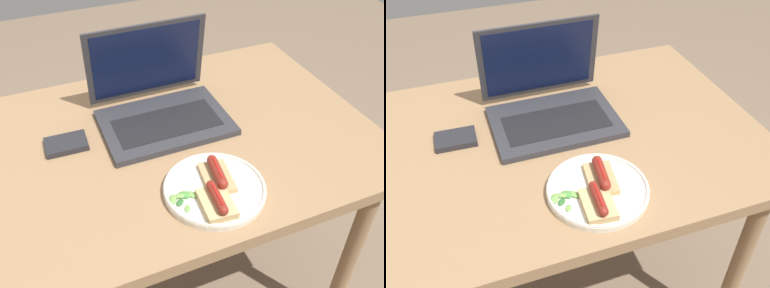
{
  "view_description": "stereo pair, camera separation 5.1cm",
  "coord_description": "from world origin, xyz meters",
  "views": [
    {
      "loc": [
        -0.18,
        -0.87,
        1.5
      ],
      "look_at": [
        0.14,
        -0.12,
        0.83
      ],
      "focal_mm": 40.0,
      "sensor_mm": 36.0,
      "label": 1
    },
    {
      "loc": [
        -0.13,
        -0.89,
        1.5
      ],
      "look_at": [
        0.14,
        -0.12,
        0.83
      ],
      "focal_mm": 40.0,
      "sensor_mm": 36.0,
      "label": 2
    }
  ],
  "objects": [
    {
      "name": "desk",
      "position": [
        0.0,
        0.0,
        0.7
      ],
      "size": [
        1.37,
        0.79,
        0.77
      ],
      "color": "#93704C",
      "rests_on": "ground_plane"
    },
    {
      "name": "laptop",
      "position": [
        0.13,
        0.1,
        0.82
      ],
      "size": [
        0.35,
        0.29,
        0.25
      ],
      "color": "#2D2D33",
      "rests_on": "desk"
    },
    {
      "name": "plate",
      "position": [
        0.15,
        -0.24,
        0.79
      ],
      "size": [
        0.24,
        0.24,
        0.02
      ],
      "color": "silver",
      "rests_on": "desk"
    },
    {
      "name": "sausage_toast_left",
      "position": [
        0.17,
        -0.22,
        0.81
      ],
      "size": [
        0.08,
        0.12,
        0.04
      ],
      "rotation": [
        0.0,
        0.0,
        1.43
      ],
      "color": "tan",
      "rests_on": "plate"
    },
    {
      "name": "sausage_toast_middle",
      "position": [
        0.13,
        -0.29,
        0.81
      ],
      "size": [
        0.08,
        0.1,
        0.04
      ],
      "rotation": [
        0.0,
        0.0,
        4.63
      ],
      "color": "tan",
      "rests_on": "plate"
    },
    {
      "name": "salad_pile",
      "position": [
        0.07,
        -0.24,
        0.79
      ],
      "size": [
        0.08,
        0.07,
        0.01
      ],
      "color": "#709E4C",
      "rests_on": "plate"
    },
    {
      "name": "external_drive",
      "position": [
        -0.14,
        0.07,
        0.78
      ],
      "size": [
        0.11,
        0.08,
        0.02
      ],
      "rotation": [
        0.0,
        0.0,
        -0.03
      ],
      "color": "#232328",
      "rests_on": "desk"
    }
  ]
}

